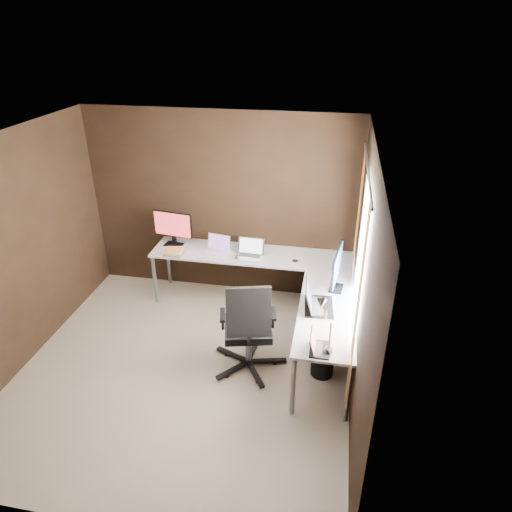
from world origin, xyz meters
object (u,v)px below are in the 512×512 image
(laptop_black_small, at_px, (317,346))
(monitor_left, at_px, (173,227))
(monitor_right, at_px, (337,267))
(desk_lamp, at_px, (324,319))
(laptop_white, at_px, (217,248))
(wastebasket, at_px, (322,363))
(book_stack, at_px, (174,252))
(office_chair, at_px, (248,343))
(laptop_black_big, at_px, (315,302))
(laptop_silver, at_px, (250,253))
(drawer_pedestal, at_px, (322,303))

(laptop_black_small, bearing_deg, monitor_left, 48.14)
(monitor_right, relative_size, desk_lamp, 1.14)
(laptop_white, distance_m, wastebasket, 2.06)
(book_stack, distance_m, office_chair, 1.72)
(monitor_right, bearing_deg, laptop_black_big, 162.01)
(laptop_silver, distance_m, laptop_black_small, 1.98)
(laptop_black_big, xyz_separation_m, book_stack, (-1.89, 0.89, -0.02))
(laptop_black_big, height_order, book_stack, laptop_black_big)
(monitor_left, distance_m, laptop_black_big, 2.31)
(wastebasket, bearing_deg, monitor_right, 83.84)
(laptop_black_small, bearing_deg, monitor_right, -6.22)
(laptop_silver, distance_m, book_stack, 0.99)
(laptop_silver, bearing_deg, laptop_black_small, -56.94)
(desk_lamp, distance_m, wastebasket, 1.03)
(drawer_pedestal, height_order, wastebasket, drawer_pedestal)
(drawer_pedestal, bearing_deg, laptop_black_small, -89.68)
(laptop_white, distance_m, office_chair, 1.55)
(laptop_black_big, relative_size, desk_lamp, 0.87)
(laptop_black_big, bearing_deg, laptop_black_small, -179.27)
(monitor_right, bearing_deg, desk_lamp, -177.15)
(laptop_black_big, xyz_separation_m, desk_lamp, (0.11, -0.66, 0.27))
(laptop_silver, bearing_deg, laptop_white, 176.01)
(monitor_left, bearing_deg, laptop_black_small, -34.16)
(monitor_left, relative_size, laptop_black_big, 1.21)
(office_chair, distance_m, wastebasket, 0.84)
(monitor_left, relative_size, laptop_white, 1.58)
(laptop_black_small, height_order, office_chair, office_chair)
(laptop_black_big, relative_size, wastebasket, 1.60)
(laptop_silver, relative_size, laptop_black_small, 1.35)
(office_chair, bearing_deg, drawer_pedestal, 39.56)
(laptop_black_big, xyz_separation_m, office_chair, (-0.68, -0.25, -0.45))
(office_chair, relative_size, wastebasket, 4.09)
(laptop_silver, height_order, desk_lamp, desk_lamp)
(drawer_pedestal, relative_size, laptop_black_big, 1.33)
(monitor_right, xyz_separation_m, laptop_white, (-1.56, 0.66, -0.23))
(laptop_white, bearing_deg, laptop_black_big, -28.27)
(laptop_black_big, bearing_deg, drawer_pedestal, -9.52)
(drawer_pedestal, height_order, laptop_silver, laptop_silver)
(laptop_silver, height_order, laptop_black_small, laptop_silver)
(laptop_white, bearing_deg, drawer_pedestal, -3.17)
(laptop_silver, bearing_deg, monitor_right, -25.14)
(drawer_pedestal, bearing_deg, office_chair, -126.84)
(laptop_white, distance_m, laptop_black_small, 2.28)
(laptop_black_small, xyz_separation_m, office_chair, (-0.75, 0.45, -0.43))
(monitor_left, height_order, monitor_right, monitor_right)
(drawer_pedestal, distance_m, laptop_white, 1.53)
(drawer_pedestal, relative_size, monitor_left, 1.10)
(laptop_silver, height_order, book_stack, laptop_silver)
(laptop_white, relative_size, laptop_black_big, 0.77)
(monitor_left, height_order, office_chair, monitor_left)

